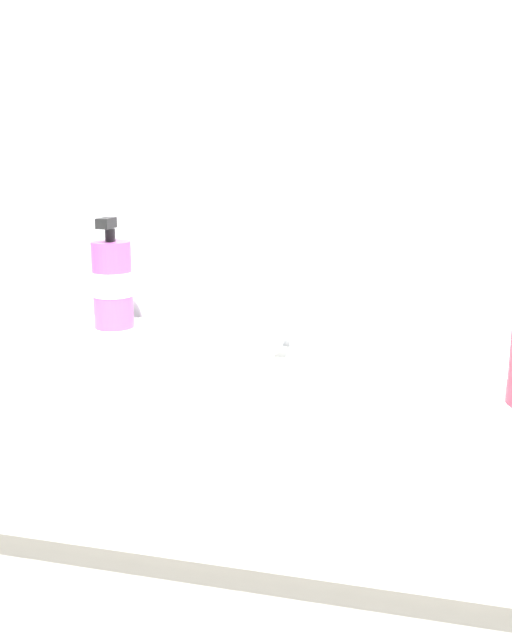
% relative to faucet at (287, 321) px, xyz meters
% --- Properties ---
extents(tiled_wall_back, '(2.33, 0.04, 2.40)m').
position_rel_faucet_xyz_m(tiled_wall_back, '(-0.01, 0.20, 0.28)').
color(tiled_wall_back, silver).
rests_on(tiled_wall_back, ground).
extents(sink_basin, '(0.43, 0.43, 0.09)m').
position_rel_faucet_xyz_m(sink_basin, '(-0.00, -0.20, -0.08)').
color(sink_basin, white).
rests_on(sink_basin, vanity_counter).
extents(faucet, '(0.02, 0.15, 0.11)m').
position_rel_faucet_xyz_m(faucet, '(0.00, 0.00, 0.00)').
color(faucet, silver).
rests_on(faucet, sink_basin).
extents(soap_dispenser, '(0.06, 0.06, 0.18)m').
position_rel_faucet_xyz_m(soap_dispenser, '(-0.30, 0.09, 0.02)').
color(soap_dispenser, '#B24CA5').
rests_on(soap_dispenser, vanity_counter).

